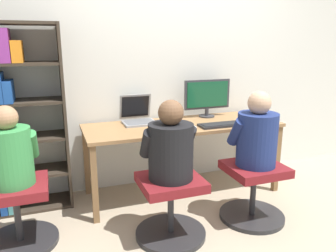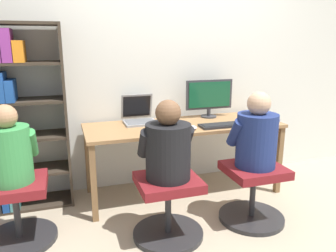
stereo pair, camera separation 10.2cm
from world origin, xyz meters
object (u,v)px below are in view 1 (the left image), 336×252
(laptop, at_px, (138,117))
(person_at_laptop, at_px, (171,146))
(office_chair_left, at_px, (253,190))
(office_chair_side, at_px, (17,213))
(keyboard, at_px, (223,125))
(person_near_shelf, at_px, (10,152))
(desktop_monitor, at_px, (207,97))
(person_at_monitor, at_px, (257,135))
(office_chair_right, at_px, (171,205))

(laptop, height_order, person_at_laptop, person_at_laptop)
(office_chair_left, height_order, office_chair_side, same)
(keyboard, bearing_deg, office_chair_side, -173.25)
(keyboard, height_order, person_near_shelf, person_near_shelf)
(office_chair_left, height_order, person_near_shelf, person_near_shelf)
(desktop_monitor, bearing_deg, office_chair_side, -161.46)
(office_chair_left, distance_m, person_at_monitor, 0.48)
(keyboard, relative_size, person_near_shelf, 0.80)
(office_chair_left, relative_size, office_chair_side, 1.00)
(laptop, distance_m, person_at_laptop, 0.88)
(office_chair_right, xyz_separation_m, person_at_laptop, (-0.00, 0.00, 0.47))
(laptop, relative_size, office_chair_right, 0.59)
(office_chair_side, xyz_separation_m, person_near_shelf, (-0.00, 0.00, 0.47))
(desktop_monitor, xyz_separation_m, office_chair_side, (-1.83, -0.61, -0.66))
(desktop_monitor, distance_m, person_near_shelf, 1.94)
(person_at_monitor, distance_m, person_at_laptop, 0.75)
(laptop, bearing_deg, office_chair_left, -48.75)
(person_at_monitor, height_order, office_chair_side, person_at_monitor)
(laptop, xyz_separation_m, office_chair_side, (-1.08, -0.61, -0.50))
(office_chair_right, relative_size, person_near_shelf, 0.96)
(keyboard, bearing_deg, person_at_monitor, -83.86)
(office_chair_left, xyz_separation_m, office_chair_side, (-1.85, 0.26, 0.00))
(desktop_monitor, distance_m, office_chair_right, 1.33)
(office_chair_right, relative_size, person_at_monitor, 0.90)
(desktop_monitor, distance_m, laptop, 0.76)
(person_at_monitor, distance_m, person_near_shelf, 1.87)
(desktop_monitor, bearing_deg, person_at_laptop, -129.60)
(laptop, bearing_deg, office_chair_side, -150.85)
(keyboard, relative_size, person_at_laptop, 0.77)
(person_at_monitor, xyz_separation_m, person_at_laptop, (-0.75, -0.01, -0.01))
(person_at_monitor, bearing_deg, office_chair_side, 172.02)
(desktop_monitor, distance_m, keyboard, 0.45)
(office_chair_right, xyz_separation_m, person_at_monitor, (0.75, 0.02, 0.48))
(office_chair_right, bearing_deg, office_chair_left, 1.07)
(desktop_monitor, distance_m, office_chair_side, 2.04)
(laptop, bearing_deg, office_chair_right, -89.25)
(person_near_shelf, bearing_deg, laptop, 28.98)
(office_chair_side, bearing_deg, desktop_monitor, 18.54)
(desktop_monitor, height_order, person_at_monitor, same)
(person_at_laptop, bearing_deg, office_chair_side, 166.01)
(office_chair_side, distance_m, person_near_shelf, 0.47)
(laptop, distance_m, office_chair_right, 1.02)
(office_chair_right, height_order, person_near_shelf, person_near_shelf)
(person_at_laptop, bearing_deg, person_at_monitor, 1.09)
(office_chair_left, bearing_deg, person_at_monitor, 90.00)
(desktop_monitor, height_order, person_at_laptop, desktop_monitor)
(laptop, distance_m, office_chair_side, 1.34)
(office_chair_right, bearing_deg, desktop_monitor, 50.54)
(desktop_monitor, height_order, office_chair_side, desktop_monitor)
(laptop, relative_size, person_near_shelf, 0.56)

